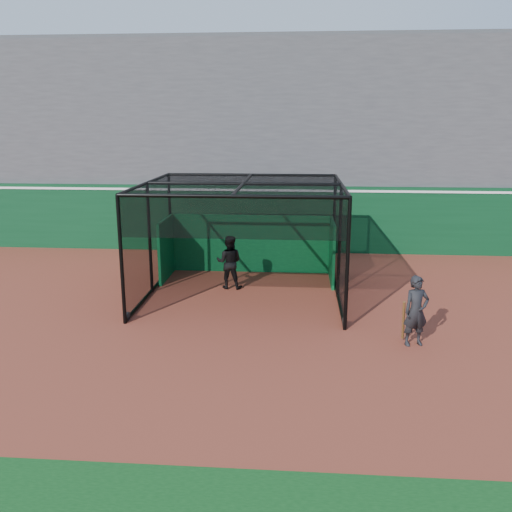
{
  "coord_description": "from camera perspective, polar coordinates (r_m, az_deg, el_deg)",
  "views": [
    {
      "loc": [
        1.37,
        -11.74,
        4.84
      ],
      "look_at": [
        0.3,
        2.0,
        1.4
      ],
      "focal_mm": 38.0,
      "sensor_mm": 36.0,
      "label": 1
    }
  ],
  "objects": [
    {
      "name": "grandstand",
      "position": [
        24.05,
        1.21,
        13.15
      ],
      "size": [
        50.0,
        7.85,
        8.95
      ],
      "color": "#4C4C4F",
      "rests_on": "ground"
    },
    {
      "name": "batting_cage",
      "position": [
        15.23,
        -1.33,
        1.66
      ],
      "size": [
        5.46,
        5.17,
        3.17
      ],
      "color": "black",
      "rests_on": "ground"
    },
    {
      "name": "on_deck_player",
      "position": [
        12.43,
        16.49,
        -5.59
      ],
      "size": [
        0.67,
        0.53,
        1.59
      ],
      "color": "black",
      "rests_on": "ground"
    },
    {
      "name": "outfield_wall",
      "position": [
        20.59,
        0.56,
        4.09
      ],
      "size": [
        50.0,
        0.5,
        2.5
      ],
      "color": "#0A3C1D",
      "rests_on": "ground"
    },
    {
      "name": "ground",
      "position": [
        12.77,
        -2.08,
        -8.27
      ],
      "size": [
        120.0,
        120.0,
        0.0
      ],
      "primitive_type": "plane",
      "color": "brown",
      "rests_on": "ground"
    },
    {
      "name": "batter",
      "position": [
        16.0,
        -2.84,
        -0.64
      ],
      "size": [
        0.81,
        0.65,
        1.59
      ],
      "primitive_type": "imported",
      "rotation": [
        0.0,
        0.0,
        3.08
      ],
      "color": "black",
      "rests_on": "ground"
    }
  ]
}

